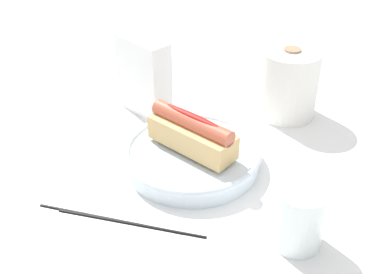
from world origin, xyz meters
TOP-DOWN VIEW (x-y plane):
  - ground_plane at (0.00, 0.00)m, footprint 2.40×2.40m
  - serving_bowl at (0.03, -0.02)m, footprint 0.23×0.23m
  - hotdog_front at (0.03, -0.02)m, footprint 0.15×0.06m
  - water_glass at (0.25, -0.07)m, footprint 0.07×0.07m
  - paper_towel_roll at (0.06, 0.22)m, footprint 0.11×0.11m
  - napkin_box at (-0.15, 0.06)m, footprint 0.11×0.06m
  - chopstick_near at (0.05, -0.18)m, footprint 0.20×0.10m
  - chopstick_far at (0.02, -0.19)m, footprint 0.20×0.09m

SIDE VIEW (x-z plane):
  - ground_plane at x=0.00m, z-range 0.00..0.00m
  - chopstick_near at x=0.05m, z-range 0.00..0.01m
  - chopstick_far at x=0.02m, z-range 0.00..0.01m
  - serving_bowl at x=0.03m, z-range 0.00..0.04m
  - water_glass at x=0.25m, z-range 0.00..0.09m
  - hotdog_front at x=0.03m, z-range 0.03..0.09m
  - paper_towel_roll at x=0.06m, z-range 0.00..0.13m
  - napkin_box at x=-0.15m, z-range 0.00..0.15m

